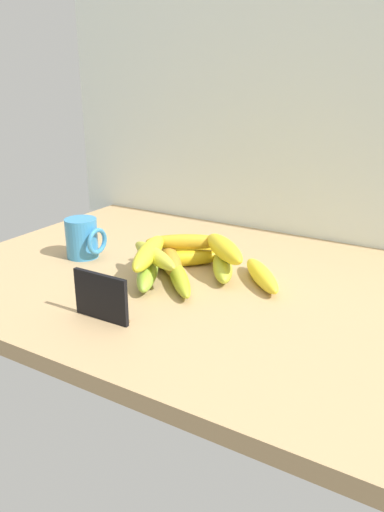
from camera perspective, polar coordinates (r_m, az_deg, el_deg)
The scene contains 15 objects.
counter_top at distance 103.55cm, azimuth 1.28°, elevation -3.44°, with size 110.00×76.00×3.00cm, color tan.
back_wall at distance 130.35cm, azimuth 10.32°, elevation 16.41°, with size 130.00×2.00×70.00cm, color silver.
chalkboard_sign at distance 86.90cm, azimuth -10.26°, elevation -4.77°, with size 11.00×1.80×8.40cm.
coffee_mug at distance 116.45cm, azimuth -12.29°, elevation 1.99°, with size 8.68×7.18×9.00cm.
banana_0 at distance 108.02cm, azimuth -2.51°, elevation -0.37°, with size 19.43×4.16×4.16cm, color #B48229.
banana_1 at distance 101.17cm, azimuth 7.91°, elevation -2.18°, with size 16.78×3.66×3.66cm, color yellow.
banana_2 at distance 100.05cm, azimuth -1.52°, elevation -2.35°, with size 19.89×3.32×3.32cm, color #A3AE26.
banana_3 at distance 104.30cm, azimuth 3.48°, elevation -1.20°, with size 15.61×4.03×4.03cm, color #B0BD33.
banana_4 at distance 109.50cm, azimuth -0.64°, elevation -0.23°, with size 17.64×3.53×3.53cm, color gold.
banana_5 at distance 102.28cm, azimuth -5.02°, elevation -1.72°, with size 19.39×3.93×3.93cm, color #8CB637.
banana_6 at distance 115.58cm, azimuth -1.03°, elevation 0.99°, with size 19.03×3.89×3.89cm, color yellow.
banana_7 at distance 100.46cm, azimuth -4.32°, elevation 0.09°, with size 16.63×3.28×3.28cm, color gold.
banana_8 at distance 100.94cm, azimuth -4.93°, elevation 0.36°, with size 19.08×3.90×3.90cm, color yellow.
banana_9 at distance 109.29cm, azimuth -0.52°, elevation 1.64°, with size 18.28×3.33×3.33cm, color gold.
banana_10 at distance 102.50cm, azimuth 3.68°, elevation 0.85°, with size 16.05×4.18×4.18cm, color yellow.
Camera 1 is at (46.79, -82.38, 43.29)cm, focal length 35.24 mm.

